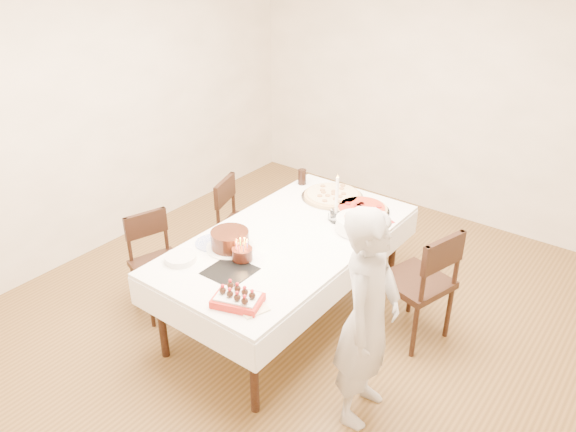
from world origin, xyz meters
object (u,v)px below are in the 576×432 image
Objects in this scene: chair_right_savory at (416,282)px; strawberry_box at (238,299)px; person at (368,319)px; pizza_white at (332,196)px; pizza_pepperoni at (362,209)px; dining_table at (288,277)px; chair_left_dessert at (159,266)px; birthday_cake at (242,250)px; taper_candle at (337,199)px; pasta_bowl at (357,224)px; layer_cake at (230,240)px; chair_left_savory at (245,226)px; cola_glass at (302,177)px.

chair_right_savory is 3.16× the size of strawberry_box.
person reaches higher than pizza_white.
chair_right_savory is 2.07× the size of pizza_pepperoni.
pizza_pepperoni is at bearing 23.64° from person.
chair_right_savory is 1.11m from pizza_white.
pizza_white is (-0.10, 0.78, 0.40)m from dining_table.
pizza_pepperoni is (-0.76, 1.21, 0.02)m from person.
birthday_cake is at bearing -156.29° from chair_left_dessert.
birthday_cake reaches higher than chair_left_dessert.
taper_candle is at bearing -164.90° from chair_right_savory.
strawberry_box is at bearing -77.55° from pizza_white.
dining_table is 1.17m from person.
taper_candle is at bearing 69.71° from dining_table.
pizza_pepperoni is (0.33, -0.07, 0.00)m from pizza_white.
layer_cake is at bearing -127.56° from pasta_bowl.
taper_candle is 1.31m from strawberry_box.
taper_candle is at bearing 33.42° from person.
birthday_cake reaches higher than strawberry_box.
dining_table is 0.88m from pizza_white.
chair_left_savory reaches higher than pasta_bowl.
strawberry_box is at bearing -94.88° from pasta_bowl.
person is 1.10m from pasta_bowl.
dining_table is 4.60× the size of pizza_pepperoni.
taper_candle is at bearing -119.70° from chair_left_dessert.
pasta_bowl is 0.96m from cola_glass.
dining_table is at bearing -130.87° from chair_left_dessert.
chair_left_savory is at bearing -118.57° from cola_glass.
taper_candle reaches higher than pizza_white.
pasta_bowl is (0.37, 0.40, 0.44)m from dining_table.
cola_glass is (-0.48, 0.85, 0.45)m from dining_table.
pizza_white is (0.65, 0.42, 0.33)m from chair_left_savory.
pasta_bowl is (0.47, -0.38, 0.04)m from pizza_white.
taper_candle is (0.91, 0.07, 0.52)m from chair_left_savory.
person reaches higher than taper_candle.
dining_table is 2.22× the size of chair_right_savory.
taper_candle is at bearing 64.06° from layer_cake.
person is (1.75, -0.85, 0.31)m from chair_left_savory.
birthday_cake is 0.49× the size of strawberry_box.
chair_right_savory reaches higher than dining_table.
cola_glass is at bearing 113.42° from strawberry_box.
strawberry_box reaches higher than dining_table.
chair_left_savory is 0.85m from pizza_white.
chair_left_savory reaches higher than pizza_white.
person reaches higher than birthday_cake.
chair_left_savory reaches higher than chair_left_dessert.
pizza_pepperoni is (0.98, 0.36, 0.33)m from chair_left_savory.
chair_left_dessert is (-0.89, -0.56, 0.05)m from dining_table.
person reaches higher than strawberry_box.
cola_glass is at bearing 169.00° from pizza_white.
person reaches higher than dining_table.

